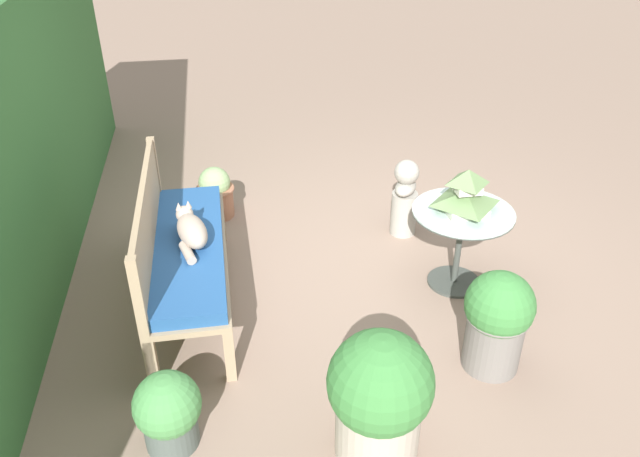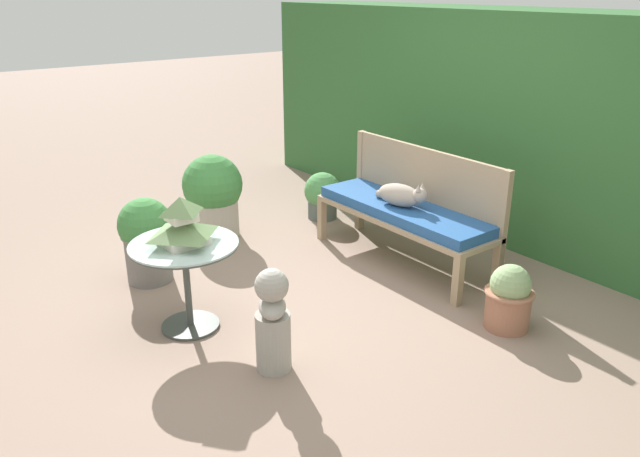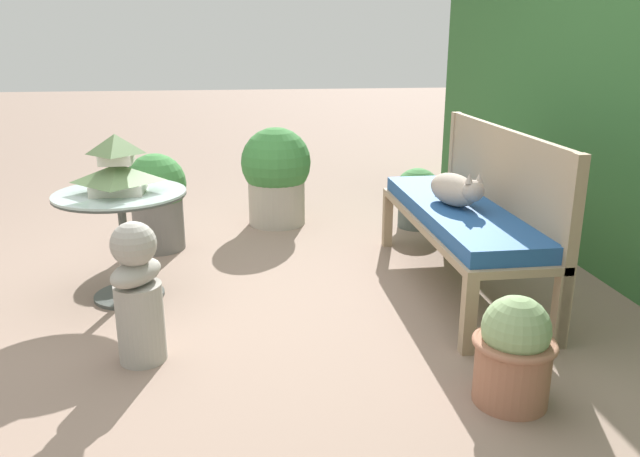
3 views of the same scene
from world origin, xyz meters
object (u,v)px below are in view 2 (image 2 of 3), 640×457
object	(u,v)px
garden_bench	(403,214)
potted_plant_bench_right	(509,298)
pagoda_birdhouse	(182,224)
potted_plant_table_far	(213,195)
patio_table	(185,262)
potted_plant_bench_left	(146,238)
potted_plant_hedge_corner	(322,195)
garden_bust	(273,321)
cat	(401,195)

from	to	relation	value
garden_bench	potted_plant_bench_right	bearing A→B (deg)	-9.04
pagoda_birdhouse	potted_plant_table_far	distance (m)	1.66
potted_plant_table_far	patio_table	bearing A→B (deg)	-34.37
patio_table	potted_plant_bench_left	xyz separation A→B (m)	(-0.84, 0.08, -0.12)
potted_plant_bench_right	potted_plant_table_far	bearing A→B (deg)	-163.94
potted_plant_table_far	potted_plant_hedge_corner	distance (m)	1.09
garden_bust	potted_plant_table_far	world-z (taller)	potted_plant_table_far
garden_bench	pagoda_birdhouse	xyz separation A→B (m)	(-0.09, -1.86, 0.32)
cat	patio_table	distance (m)	1.83
garden_bust	potted_plant_bench_left	world-z (taller)	potted_plant_bench_left
garden_bench	potted_plant_hedge_corner	size ratio (longest dim) A/B	3.58
garden_bench	cat	size ratio (longest dim) A/B	3.24
potted_plant_bench_left	potted_plant_bench_right	bearing A→B (deg)	36.99
garden_bust	potted_plant_bench_left	xyz separation A→B (m)	(-1.58, -0.10, 0.03)
potted_plant_bench_left	potted_plant_table_far	size ratio (longest dim) A/B	0.88
garden_bench	potted_plant_table_far	bearing A→B (deg)	-146.61
potted_plant_bench_left	potted_plant_table_far	distance (m)	0.98
potted_plant_bench_left	potted_plant_table_far	world-z (taller)	potted_plant_table_far
garden_bench	potted_plant_bench_left	distance (m)	2.01
potted_plant_table_far	potted_plant_hedge_corner	bearing A→B (deg)	77.80
pagoda_birdhouse	potted_plant_table_far	xyz separation A→B (m)	(-1.34, 0.92, -0.35)
cat	potted_plant_table_far	bearing A→B (deg)	-163.04
garden_bench	potted_plant_table_far	size ratio (longest dim) A/B	2.17
pagoda_birdhouse	potted_plant_bench_left	world-z (taller)	pagoda_birdhouse
cat	pagoda_birdhouse	world-z (taller)	pagoda_birdhouse
cat	potted_plant_bench_left	bearing A→B (deg)	-133.40
garden_bust	potted_plant_table_far	bearing A→B (deg)	-168.30
patio_table	potted_plant_bench_right	bearing A→B (deg)	52.55
potted_plant_bench_right	potted_plant_bench_left	bearing A→B (deg)	-143.01
patio_table	potted_plant_table_far	world-z (taller)	potted_plant_table_far
potted_plant_bench_right	cat	bearing A→B (deg)	172.51
garden_bench	garden_bust	xyz separation A→B (m)	(0.65, -1.68, -0.09)
cat	potted_plant_hedge_corner	distance (m)	1.27
pagoda_birdhouse	potted_plant_table_far	size ratio (longest dim) A/B	0.48
potted_plant_bench_left	potted_plant_hedge_corner	xyz separation A→B (m)	(-0.28, 1.89, -0.12)
potted_plant_table_far	potted_plant_bench_right	size ratio (longest dim) A/B	1.68
cat	patio_table	world-z (taller)	cat
cat	garden_bust	bearing A→B (deg)	-83.99
potted_plant_bench_right	potted_plant_hedge_corner	bearing A→B (deg)	172.88
pagoda_birdhouse	potted_plant_bench_right	size ratio (longest dim) A/B	0.81
pagoda_birdhouse	potted_plant_bench_right	world-z (taller)	pagoda_birdhouse
pagoda_birdhouse	potted_plant_hedge_corner	world-z (taller)	pagoda_birdhouse
pagoda_birdhouse	patio_table	bearing A→B (deg)	0.00
garden_bust	potted_plant_bench_left	size ratio (longest dim) A/B	0.98
garden_bust	potted_plant_hedge_corner	xyz separation A→B (m)	(-1.86, 1.79, -0.09)
cat	pagoda_birdhouse	distance (m)	1.84
garden_bench	garden_bust	bearing A→B (deg)	-68.85
garden_bench	cat	distance (m)	0.17
potted_plant_hedge_corner	potted_plant_bench_right	bearing A→B (deg)	-7.12
potted_plant_table_far	potted_plant_hedge_corner	xyz separation A→B (m)	(0.23, 1.05, -0.16)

